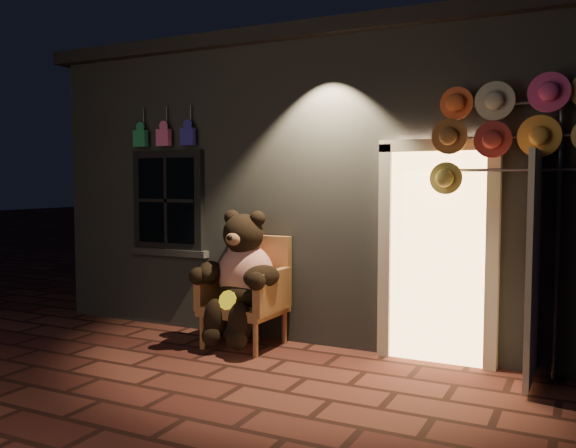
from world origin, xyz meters
The scene contains 5 objects.
ground centered at (0.00, 0.00, 0.00)m, with size 60.00×60.00×0.00m, color brown.
shop_building centered at (0.00, 3.99, 1.74)m, with size 7.30×5.95×3.51m.
wicker_armchair centered at (-0.64, 1.20, 0.59)m, with size 0.83×0.75×1.18m.
teddy_bear centered at (-0.64, 1.05, 0.76)m, with size 1.02×0.80×1.41m.
hat_rack centered at (2.05, 1.28, 2.26)m, with size 1.53×0.22×2.70m.
Camera 1 is at (2.68, -4.49, 1.78)m, focal length 38.00 mm.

